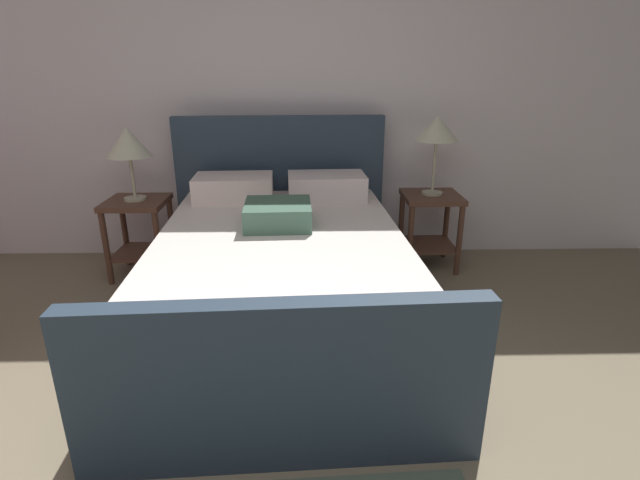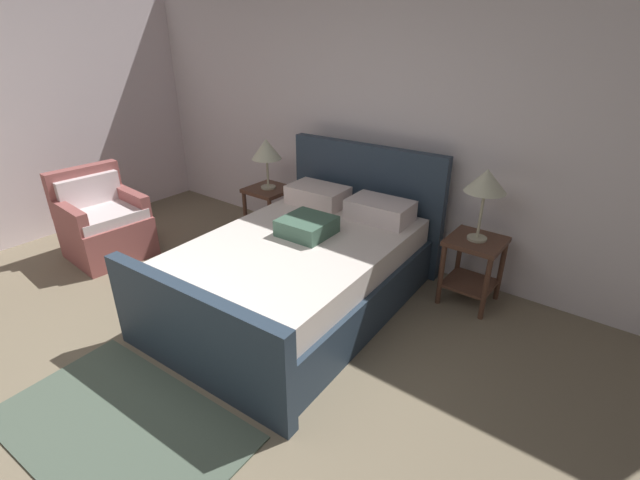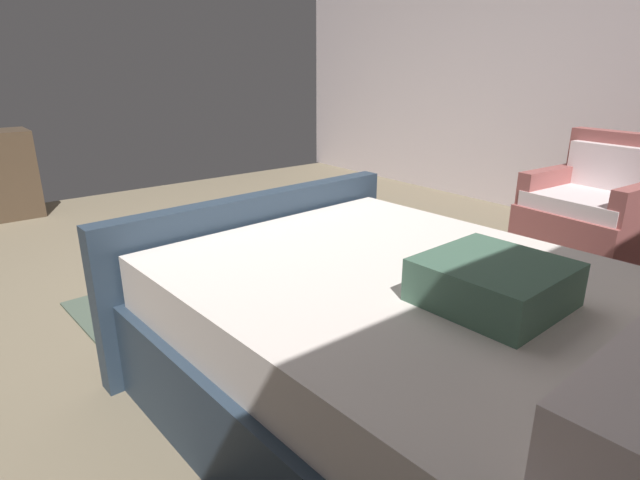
{
  "view_description": "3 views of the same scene",
  "coord_description": "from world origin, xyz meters",
  "px_view_note": "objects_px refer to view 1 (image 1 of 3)",
  "views": [
    {
      "loc": [
        0.21,
        -0.97,
        1.54
      ],
      "look_at": [
        0.27,
        1.35,
        0.7
      ],
      "focal_mm": 27.04,
      "sensor_mm": 36.0,
      "label": 1
    },
    {
      "loc": [
        2.21,
        -0.78,
        2.21
      ],
      "look_at": [
        0.5,
        1.42,
        0.87
      ],
      "focal_mm": 25.34,
      "sensor_mm": 36.0,
      "label": 2
    },
    {
      "loc": [
        1.35,
        2.66,
        1.33
      ],
      "look_at": [
        0.35,
        1.41,
        0.78
      ],
      "focal_mm": 28.63,
      "sensor_mm": 36.0,
      "label": 3
    }
  ],
  "objects_px": {
    "table_lamp_right": "(437,130)",
    "nightstand_left": "(139,225)",
    "bed": "(282,272)",
    "nightstand_right": "(430,218)",
    "table_lamp_left": "(128,144)"
  },
  "relations": [
    {
      "from": "table_lamp_right",
      "to": "nightstand_left",
      "type": "bearing_deg",
      "value": -177.13
    },
    {
      "from": "nightstand_left",
      "to": "bed",
      "type": "bearing_deg",
      "value": -35.12
    },
    {
      "from": "bed",
      "to": "nightstand_left",
      "type": "bearing_deg",
      "value": 144.88
    },
    {
      "from": "nightstand_right",
      "to": "table_lamp_right",
      "type": "relative_size",
      "value": 1.0
    },
    {
      "from": "bed",
      "to": "table_lamp_left",
      "type": "distance_m",
      "value": 1.53
    },
    {
      "from": "nightstand_right",
      "to": "table_lamp_left",
      "type": "xyz_separation_m",
      "value": [
        -2.26,
        -0.11,
        0.62
      ]
    },
    {
      "from": "bed",
      "to": "table_lamp_left",
      "type": "height_order",
      "value": "bed"
    },
    {
      "from": "bed",
      "to": "nightstand_right",
      "type": "height_order",
      "value": "bed"
    },
    {
      "from": "nightstand_right",
      "to": "nightstand_left",
      "type": "bearing_deg",
      "value": -177.13
    },
    {
      "from": "bed",
      "to": "table_lamp_right",
      "type": "height_order",
      "value": "table_lamp_right"
    },
    {
      "from": "bed",
      "to": "nightstand_right",
      "type": "distance_m",
      "value": 1.45
    },
    {
      "from": "bed",
      "to": "table_lamp_left",
      "type": "xyz_separation_m",
      "value": [
        -1.13,
        0.79,
        0.67
      ]
    },
    {
      "from": "nightstand_right",
      "to": "nightstand_left",
      "type": "relative_size",
      "value": 1.0
    },
    {
      "from": "table_lamp_right",
      "to": "table_lamp_left",
      "type": "bearing_deg",
      "value": -177.13
    },
    {
      "from": "nightstand_right",
      "to": "table_lamp_right",
      "type": "xyz_separation_m",
      "value": [
        0.0,
        0.0,
        0.69
      ]
    }
  ]
}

